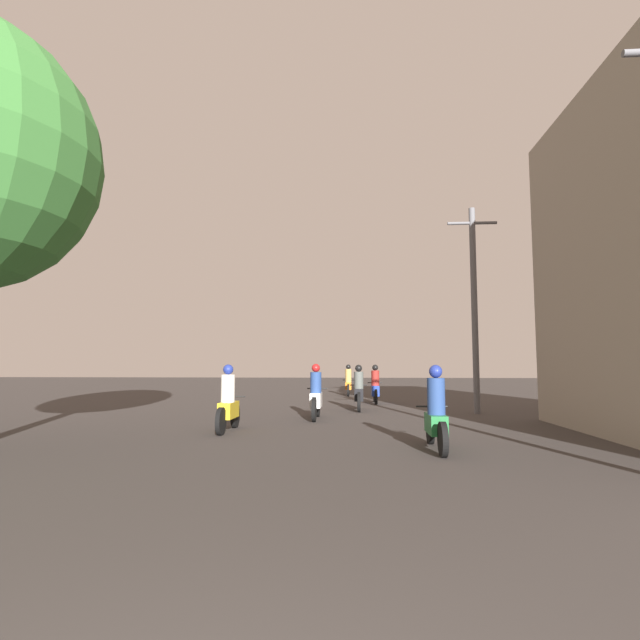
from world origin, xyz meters
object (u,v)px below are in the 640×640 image
motorcycle_white (316,397)px  utility_pole_far (474,304)px  motorcycle_black (359,392)px  motorcycle_yellow (228,405)px  motorcycle_orange (348,383)px  motorcycle_blue (375,388)px  motorcycle_green (436,416)px

motorcycle_white → utility_pole_far: utility_pole_far is taller
motorcycle_black → utility_pole_far: 4.83m
motorcycle_yellow → motorcycle_black: size_ratio=0.98×
motorcycle_yellow → motorcycle_black: motorcycle_yellow is taller
motorcycle_orange → utility_pole_far: 10.62m
motorcycle_black → motorcycle_blue: 3.30m
motorcycle_yellow → motorcycle_blue: 9.63m
utility_pole_far → motorcycle_black: bearing=167.0°
motorcycle_black → motorcycle_blue: size_ratio=1.00×
motorcycle_yellow → motorcycle_orange: motorcycle_orange is taller
motorcycle_blue → motorcycle_orange: bearing=109.3°
motorcycle_white → motorcycle_blue: bearing=73.1°
motorcycle_yellow → motorcycle_black: 6.42m
motorcycle_green → motorcycle_orange: bearing=88.8°
motorcycle_yellow → utility_pole_far: 8.84m
motorcycle_green → motorcycle_orange: 16.44m
motorcycle_blue → motorcycle_green: bearing=-79.9°
motorcycle_yellow → motorcycle_white: bearing=50.0°
motorcycle_white → motorcycle_black: bearing=67.1°
motorcycle_green → utility_pole_far: size_ratio=0.30×
utility_pole_far → motorcycle_orange: bearing=114.5°
motorcycle_orange → utility_pole_far: utility_pole_far is taller
motorcycle_orange → motorcycle_yellow: bearing=-103.0°
motorcycle_yellow → motorcycle_orange: 14.31m
motorcycle_black → motorcycle_orange: size_ratio=0.96×
motorcycle_green → motorcycle_white: size_ratio=0.98×
motorcycle_black → motorcycle_orange: motorcycle_orange is taller
motorcycle_white → motorcycle_blue: 6.37m
motorcycle_blue → utility_pole_far: (3.07, -4.09, 2.90)m
motorcycle_black → utility_pole_far: (3.77, -0.87, 2.89)m
motorcycle_yellow → motorcycle_white: motorcycle_white is taller
motorcycle_white → motorcycle_orange: motorcycle_white is taller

